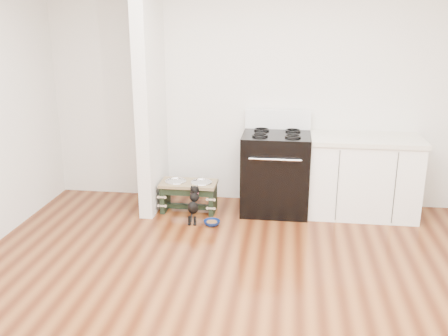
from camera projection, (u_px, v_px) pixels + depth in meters
ground at (231, 312)px, 3.86m from camera, size 5.00×5.00×0.00m
room_shell at (232, 105)px, 3.38m from camera, size 5.00×5.00×5.00m
partition_wall at (151, 94)px, 5.60m from camera, size 0.15×0.80×2.70m
oven_range at (276, 171)px, 5.73m from camera, size 0.76×0.69×1.14m
cabinet_run at (363, 176)px, 5.63m from camera, size 1.24×0.64×0.91m
dog_feeder at (189, 191)px, 5.77m from camera, size 0.65×0.35×0.37m
puppy at (194, 203)px, 5.48m from camera, size 0.11×0.33×0.39m
floor_bowl at (212, 223)px, 5.44m from camera, size 0.21×0.21×0.06m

